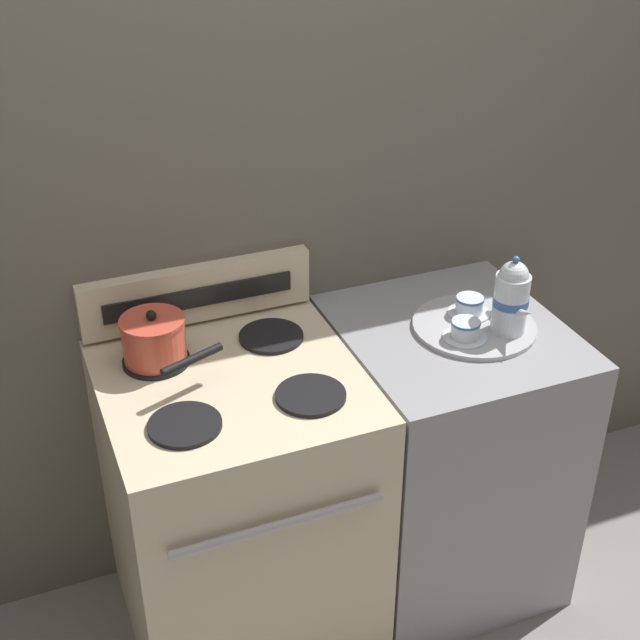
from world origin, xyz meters
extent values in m
plane|color=gray|center=(0.00, 0.00, 0.00)|extent=(6.00, 6.00, 0.00)
cube|color=#666056|center=(0.00, 0.36, 1.10)|extent=(6.00, 0.05, 2.20)
cube|color=beige|center=(-0.32, 0.00, 0.45)|extent=(0.68, 0.68, 0.91)
cylinder|color=silver|center=(-0.32, -0.36, 0.71)|extent=(0.55, 0.02, 0.02)
cylinder|color=black|center=(-0.48, 0.15, 0.91)|extent=(0.18, 0.18, 0.01)
cylinder|color=black|center=(-0.15, 0.15, 0.91)|extent=(0.18, 0.18, 0.01)
cylinder|color=black|center=(-0.48, -0.15, 0.91)|extent=(0.18, 0.18, 0.01)
cylinder|color=black|center=(-0.15, -0.15, 0.91)|extent=(0.18, 0.18, 0.01)
cube|color=beige|center=(-0.32, 0.32, 1.00)|extent=(0.67, 0.05, 0.16)
cube|color=black|center=(-0.32, 0.29, 1.00)|extent=(0.55, 0.01, 0.06)
cube|color=#939399|center=(0.35, 0.00, 0.45)|extent=(0.62, 0.68, 0.91)
cylinder|color=#D14C38|center=(-0.48, 0.15, 0.98)|extent=(0.17, 0.17, 0.11)
cylinder|color=#D14C38|center=(-0.48, 0.15, 1.04)|extent=(0.17, 0.17, 0.01)
sphere|color=black|center=(-0.48, 0.15, 1.06)|extent=(0.03, 0.03, 0.03)
cylinder|color=black|center=(-0.42, -0.01, 1.00)|extent=(0.18, 0.09, 0.02)
cylinder|color=#B2B2B7|center=(0.40, -0.01, 0.92)|extent=(0.35, 0.35, 0.01)
cylinder|color=silver|center=(0.47, -0.08, 1.01)|extent=(0.10, 0.10, 0.17)
cylinder|color=#38609E|center=(0.47, -0.08, 1.02)|extent=(0.10, 0.10, 0.02)
sphere|color=silver|center=(0.47, -0.08, 1.10)|extent=(0.08, 0.08, 0.08)
sphere|color=#38609E|center=(0.47, -0.08, 1.15)|extent=(0.02, 0.02, 0.02)
cone|color=silver|center=(0.47, -0.15, 1.02)|extent=(0.03, 0.07, 0.06)
cylinder|color=silver|center=(0.34, -0.07, 0.93)|extent=(0.12, 0.12, 0.01)
cylinder|color=silver|center=(0.34, -0.07, 0.95)|extent=(0.08, 0.08, 0.05)
cylinder|color=#38609E|center=(0.34, -0.07, 0.97)|extent=(0.08, 0.08, 0.01)
cylinder|color=silver|center=(0.42, 0.04, 0.93)|extent=(0.12, 0.12, 0.01)
cylinder|color=silver|center=(0.42, 0.04, 0.95)|extent=(0.08, 0.08, 0.05)
cylinder|color=#38609E|center=(0.42, 0.04, 0.97)|extent=(0.08, 0.08, 0.01)
cylinder|color=silver|center=(0.53, 0.01, 0.96)|extent=(0.06, 0.06, 0.07)
cylinder|color=#38609E|center=(0.53, 0.01, 0.96)|extent=(0.06, 0.06, 0.01)
camera|label=1|loc=(-0.82, -1.86, 2.24)|focal=50.00mm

